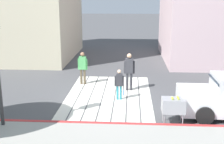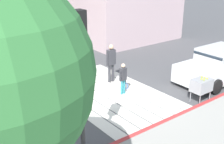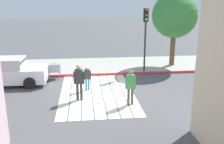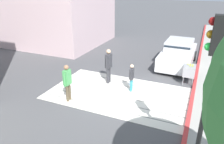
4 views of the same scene
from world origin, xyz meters
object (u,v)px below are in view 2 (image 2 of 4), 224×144
(pedestrian_adult_trailing, at_px, (111,61))
(pedestrian_child_with_racket, at_px, (123,77))
(traffic_light_corner, at_px, (79,63))
(pedestrian_adult_lead, at_px, (56,68))
(car_parked_near_curb, at_px, (218,66))
(tennis_ball_cart, at_px, (201,85))

(pedestrian_adult_trailing, height_order, pedestrian_child_with_racket, pedestrian_adult_trailing)
(traffic_light_corner, height_order, pedestrian_adult_trailing, traffic_light_corner)
(pedestrian_adult_lead, bearing_deg, pedestrian_child_with_racket, -138.75)
(car_parked_near_curb, height_order, traffic_light_corner, traffic_light_corner)
(pedestrian_adult_trailing, relative_size, pedestrian_child_with_racket, 1.33)
(car_parked_near_curb, relative_size, pedestrian_child_with_racket, 3.20)
(traffic_light_corner, xyz_separation_m, pedestrian_adult_lead, (5.33, -1.94, -2.06))
(tennis_ball_cart, xyz_separation_m, pedestrian_adult_trailing, (3.79, 1.59, 0.35))
(pedestrian_adult_lead, height_order, pedestrian_child_with_racket, pedestrian_adult_lead)
(car_parked_near_curb, distance_m, tennis_ball_cart, 2.66)
(pedestrian_child_with_racket, bearing_deg, car_parked_near_curb, -108.63)
(tennis_ball_cart, bearing_deg, car_parked_near_curb, -70.23)
(tennis_ball_cart, bearing_deg, pedestrian_adult_trailing, 22.76)
(pedestrian_adult_trailing, distance_m, pedestrian_child_with_racket, 1.46)
(pedestrian_adult_trailing, bearing_deg, tennis_ball_cart, -157.24)
(car_parked_near_curb, bearing_deg, pedestrian_child_with_racket, 71.37)
(pedestrian_child_with_racket, bearing_deg, tennis_ball_cart, -140.41)
(tennis_ball_cart, height_order, pedestrian_adult_trailing, pedestrian_adult_trailing)
(car_parked_near_curb, xyz_separation_m, tennis_ball_cart, (-0.90, 2.50, -0.04))
(tennis_ball_cart, distance_m, pedestrian_adult_lead, 6.11)
(tennis_ball_cart, relative_size, pedestrian_adult_lead, 0.61)
(tennis_ball_cart, distance_m, pedestrian_adult_trailing, 4.12)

